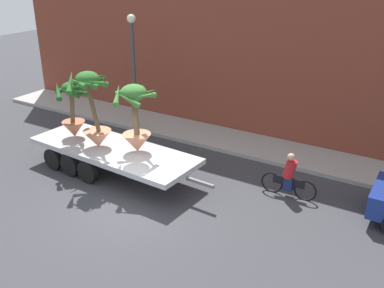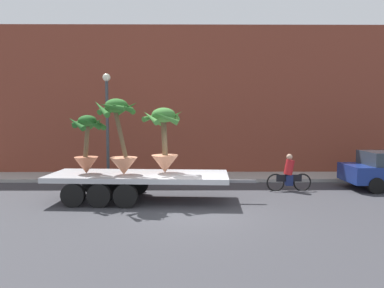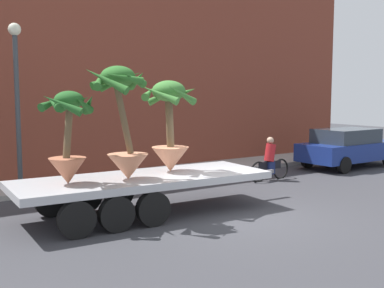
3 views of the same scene
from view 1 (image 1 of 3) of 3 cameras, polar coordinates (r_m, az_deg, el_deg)
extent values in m
plane|color=#38383D|center=(13.97, -7.80, -7.97)|extent=(60.00, 60.00, 0.00)
cube|color=#A39E99|center=(18.50, 4.02, 0.66)|extent=(24.00, 2.20, 0.15)
cube|color=brown|center=(18.89, 6.80, 12.94)|extent=(24.00, 1.20, 7.65)
cube|color=#B7BABF|center=(15.67, -10.17, -0.79)|extent=(6.46, 2.57, 0.18)
cylinder|color=black|center=(17.87, -12.45, 0.42)|extent=(0.81, 0.27, 0.80)
cylinder|color=black|center=(16.69, -17.51, -1.86)|extent=(0.81, 0.27, 0.80)
cylinder|color=black|center=(17.27, -10.42, -0.23)|extent=(0.81, 0.27, 0.80)
cylinder|color=black|center=(16.05, -15.52, -2.65)|extent=(0.81, 0.27, 0.80)
cylinder|color=black|center=(16.70, -8.24, -0.93)|extent=(0.81, 0.27, 0.80)
cylinder|color=black|center=(15.43, -13.36, -3.51)|extent=(0.81, 0.27, 0.80)
cube|color=slate|center=(13.63, 1.05, -5.00)|extent=(1.00, 0.16, 0.10)
cone|color=#B26647|center=(16.81, -15.03, 1.90)|extent=(0.84, 0.84, 0.59)
cylinder|color=brown|center=(16.47, -15.28, 4.92)|extent=(0.28, 0.16, 1.30)
ellipsoid|color=#235B23|center=(16.26, -15.43, 7.06)|extent=(0.66, 0.66, 0.41)
cone|color=#235B23|center=(15.93, -14.53, 6.51)|extent=(0.37, 0.91, 0.54)
cone|color=#235B23|center=(16.33, -14.10, 6.98)|extent=(0.73, 0.62, 0.46)
cone|color=#235B23|center=(16.68, -15.03, 7.31)|extent=(0.87, 0.63, 0.42)
cone|color=#235B23|center=(16.52, -16.28, 7.01)|extent=(0.22, 0.74, 0.39)
cone|color=#235B23|center=(16.26, -16.99, 6.58)|extent=(0.84, 0.73, 0.54)
cone|color=#235B23|center=(15.96, -15.49, 6.42)|extent=(0.66, 0.61, 0.47)
cone|color=tan|center=(15.73, -12.10, 0.69)|extent=(0.97, 0.97, 0.60)
cylinder|color=brown|center=(15.38, -12.79, 4.93)|extent=(0.52, 0.15, 1.81)
ellipsoid|color=#2D6B28|center=(15.21, -13.41, 8.23)|extent=(0.80, 0.80, 0.50)
cone|color=#2D6B28|center=(14.87, -12.28, 7.73)|extent=(0.33, 0.95, 0.49)
cone|color=#2D6B28|center=(15.35, -11.45, 8.26)|extent=(1.01, 0.73, 0.57)
cone|color=#2D6B28|center=(15.56, -12.35, 8.41)|extent=(0.93, 0.28, 0.49)
cone|color=#2D6B28|center=(15.62, -13.84, 8.29)|extent=(0.60, 0.85, 0.51)
cone|color=#2D6B28|center=(15.32, -15.48, 7.78)|extent=(0.82, 1.00, 0.67)
cone|color=#2D6B28|center=(14.97, -14.71, 7.71)|extent=(0.91, 0.32, 0.36)
cone|color=#2D6B28|center=(14.82, -13.75, 7.59)|extent=(0.85, 0.62, 0.42)
cone|color=tan|center=(15.11, -7.12, 0.17)|extent=(0.97, 0.97, 0.64)
cylinder|color=brown|center=(14.74, -7.39, 3.92)|extent=(0.26, 0.20, 1.46)
ellipsoid|color=#428438|center=(14.53, -7.59, 6.63)|extent=(0.86, 0.86, 0.54)
cone|color=#428438|center=(14.26, -5.99, 6.21)|extent=(0.23, 1.01, 0.40)
cone|color=#428438|center=(14.78, -5.70, 6.66)|extent=(1.04, 0.64, 0.63)
cone|color=#428438|center=(15.03, -7.97, 7.00)|extent=(0.83, 0.93, 0.42)
cone|color=#428438|center=(14.62, -9.65, 6.31)|extent=(0.74, 1.00, 0.56)
cone|color=#428438|center=(14.16, -8.43, 5.77)|extent=(0.97, 0.39, 0.56)
torus|color=black|center=(14.44, 14.44, -5.87)|extent=(0.74, 0.09, 0.74)
torus|color=black|center=(14.69, 10.32, -4.93)|extent=(0.74, 0.09, 0.74)
cube|color=black|center=(14.47, 12.42, -4.78)|extent=(1.04, 0.10, 0.28)
cylinder|color=red|center=(14.26, 12.58, -3.19)|extent=(0.45, 0.36, 0.65)
sphere|color=tan|center=(14.09, 12.72, -1.66)|extent=(0.24, 0.24, 0.24)
cube|color=navy|center=(14.51, 12.39, -5.06)|extent=(0.29, 0.25, 0.44)
cylinder|color=#383D42|center=(19.14, -7.49, 8.67)|extent=(0.14, 0.14, 4.50)
sphere|color=#EAEACC|center=(18.68, -7.88, 15.79)|extent=(0.36, 0.36, 0.36)
camera|label=2|loc=(9.18, -64.38, -18.83)|focal=33.51mm
camera|label=3|loc=(15.83, -54.46, -2.10)|focal=44.61mm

